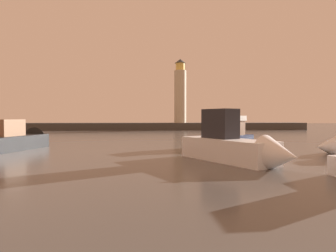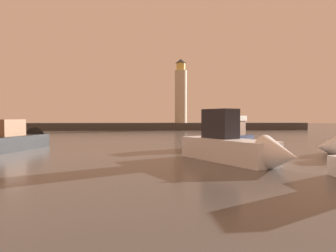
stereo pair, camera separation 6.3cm
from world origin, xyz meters
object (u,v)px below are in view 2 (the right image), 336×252
object	(u,v)px
lighthouse	(181,93)
motorboat_6	(221,138)
motorboat_0	(237,146)
motorboat_2	(24,139)

from	to	relation	value
lighthouse	motorboat_6	world-z (taller)	lighthouse
lighthouse	motorboat_0	distance (m)	52.62
lighthouse	motorboat_6	xyz separation A→B (m)	(-0.88, -42.82, -8.33)
motorboat_0	motorboat_2	bearing A→B (deg)	151.15
lighthouse	motorboat_6	size ratio (longest dim) A/B	1.96
motorboat_0	motorboat_2	xyz separation A→B (m)	(-18.30, 10.08, -0.19)
motorboat_0	lighthouse	bearing A→B (deg)	87.63
lighthouse	motorboat_2	distance (m)	47.33
lighthouse	motorboat_0	bearing A→B (deg)	-92.37
motorboat_6	motorboat_0	bearing A→B (deg)	-97.93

